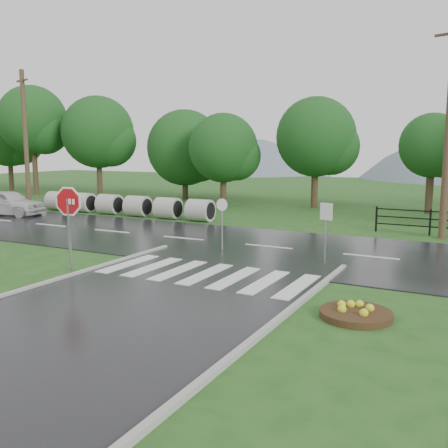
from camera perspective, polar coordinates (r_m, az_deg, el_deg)
The scene contains 12 objects.
ground at distance 11.70m, azimuth -14.67°, elevation -11.20°, with size 120.00×120.00×0.00m, color #22501A.
main_road at distance 19.94m, azimuth 5.09°, elevation -2.71°, with size 90.00×8.00×0.04m, color black.
crosswalk at distance 15.55m, azimuth -2.11°, elevation -5.71°, with size 6.50×2.80×0.02m.
hills at distance 75.70m, azimuth 24.00°, elevation -7.01°, with size 102.00×48.00×48.00m.
treeline at distance 32.94m, azimuth 16.22°, elevation 1.48°, with size 83.20×5.20×10.00m.
culvert_pipes at distance 29.98m, azimuth -11.41°, elevation 2.13°, with size 11.80×1.20×1.20m.
stop_sign at distance 16.55m, azimuth -17.35°, elevation 1.62°, with size 1.28×0.22×2.90m.
flower_bed at distance 12.19m, azimuth 14.83°, elevation -9.77°, with size 1.67×1.67×0.33m.
reg_sign_small at distance 17.04m, azimuth 11.58°, elevation 0.32°, with size 0.46×0.15×2.11m.
reg_sign_round at distance 19.00m, azimuth -0.22°, elevation 0.75°, with size 0.47×0.06×2.03m.
car_white at distance 31.96m, azimuth -23.44°, elevation 0.90°, with size 1.80×4.47×1.52m, color silver.
utility_pole_west at distance 36.13m, azimuth -21.74°, elevation 9.09°, with size 1.56×0.57×9.01m.
Camera 1 is at (7.54, -8.04, 3.92)m, focal length 40.00 mm.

